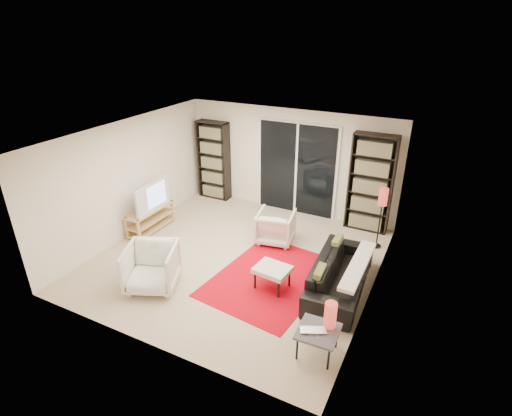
{
  "coord_description": "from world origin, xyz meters",
  "views": [
    {
      "loc": [
        3.24,
        -5.63,
        4.16
      ],
      "look_at": [
        0.25,
        0.3,
        1.0
      ],
      "focal_mm": 28.0,
      "sensor_mm": 36.0,
      "label": 1
    }
  ],
  "objects_px": {
    "armchair_back": "(276,227)",
    "ottoman": "(272,270)",
    "side_table": "(318,333)",
    "floor_lamp": "(382,204)",
    "sofa": "(340,274)",
    "armchair_front": "(152,267)",
    "bookshelf_right": "(371,184)",
    "bookshelf_left": "(214,160)",
    "tv_stand": "(151,219)"
  },
  "relations": [
    {
      "from": "tv_stand",
      "to": "armchair_front",
      "type": "distance_m",
      "value": 2.1
    },
    {
      "from": "bookshelf_left",
      "to": "armchair_back",
      "type": "distance_m",
      "value": 2.78
    },
    {
      "from": "bookshelf_left",
      "to": "tv_stand",
      "type": "distance_m",
      "value": 2.28
    },
    {
      "from": "side_table",
      "to": "floor_lamp",
      "type": "relative_size",
      "value": 0.44
    },
    {
      "from": "tv_stand",
      "to": "side_table",
      "type": "height_order",
      "value": "tv_stand"
    },
    {
      "from": "sofa",
      "to": "armchair_front",
      "type": "height_order",
      "value": "armchair_front"
    },
    {
      "from": "armchair_front",
      "to": "armchair_back",
      "type": "bearing_deg",
      "value": 38.57
    },
    {
      "from": "armchair_front",
      "to": "floor_lamp",
      "type": "xyz_separation_m",
      "value": [
        3.14,
        3.05,
        0.57
      ]
    },
    {
      "from": "armchair_back",
      "to": "armchair_front",
      "type": "bearing_deg",
      "value": 51.49
    },
    {
      "from": "tv_stand",
      "to": "ottoman",
      "type": "height_order",
      "value": "tv_stand"
    },
    {
      "from": "tv_stand",
      "to": "armchair_front",
      "type": "bearing_deg",
      "value": -49.09
    },
    {
      "from": "bookshelf_right",
      "to": "side_table",
      "type": "height_order",
      "value": "bookshelf_right"
    },
    {
      "from": "tv_stand",
      "to": "ottoman",
      "type": "relative_size",
      "value": 1.93
    },
    {
      "from": "side_table",
      "to": "ottoman",
      "type": "bearing_deg",
      "value": 137.28
    },
    {
      "from": "ottoman",
      "to": "sofa",
      "type": "bearing_deg",
      "value": 24.68
    },
    {
      "from": "ottoman",
      "to": "floor_lamp",
      "type": "height_order",
      "value": "floor_lamp"
    },
    {
      "from": "armchair_back",
      "to": "bookshelf_right",
      "type": "bearing_deg",
      "value": -148.5
    },
    {
      "from": "sofa",
      "to": "armchair_back",
      "type": "distance_m",
      "value": 1.91
    },
    {
      "from": "armchair_back",
      "to": "floor_lamp",
      "type": "distance_m",
      "value": 2.13
    },
    {
      "from": "bookshelf_right",
      "to": "floor_lamp",
      "type": "bearing_deg",
      "value": -60.8
    },
    {
      "from": "armchair_front",
      "to": "side_table",
      "type": "height_order",
      "value": "armchair_front"
    },
    {
      "from": "bookshelf_right",
      "to": "side_table",
      "type": "bearing_deg",
      "value": -86.59
    },
    {
      "from": "bookshelf_left",
      "to": "tv_stand",
      "type": "height_order",
      "value": "bookshelf_left"
    },
    {
      "from": "side_table",
      "to": "sofa",
      "type": "bearing_deg",
      "value": 94.82
    },
    {
      "from": "bookshelf_left",
      "to": "armchair_front",
      "type": "xyz_separation_m",
      "value": [
        1.09,
        -3.73,
        -0.59
      ]
    },
    {
      "from": "bookshelf_right",
      "to": "armchair_back",
      "type": "bearing_deg",
      "value": -137.71
    },
    {
      "from": "bookshelf_left",
      "to": "bookshelf_right",
      "type": "xyz_separation_m",
      "value": [
        3.85,
        -0.0,
        0.07
      ]
    },
    {
      "from": "bookshelf_right",
      "to": "armchair_back",
      "type": "distance_m",
      "value": 2.18
    },
    {
      "from": "armchair_back",
      "to": "side_table",
      "type": "distance_m",
      "value": 3.09
    },
    {
      "from": "bookshelf_left",
      "to": "sofa",
      "type": "height_order",
      "value": "bookshelf_left"
    },
    {
      "from": "ottoman",
      "to": "floor_lamp",
      "type": "distance_m",
      "value": 2.61
    },
    {
      "from": "armchair_back",
      "to": "floor_lamp",
      "type": "xyz_separation_m",
      "value": [
        1.91,
        0.71,
        0.62
      ]
    },
    {
      "from": "sofa",
      "to": "armchair_front",
      "type": "xyz_separation_m",
      "value": [
        -2.86,
        -1.36,
        0.09
      ]
    },
    {
      "from": "ottoman",
      "to": "armchair_back",
      "type": "bearing_deg",
      "value": 112.2
    },
    {
      "from": "armchair_front",
      "to": "floor_lamp",
      "type": "height_order",
      "value": "floor_lamp"
    },
    {
      "from": "bookshelf_right",
      "to": "sofa",
      "type": "xyz_separation_m",
      "value": [
        0.1,
        -2.38,
        -0.75
      ]
    },
    {
      "from": "bookshelf_left",
      "to": "bookshelf_right",
      "type": "relative_size",
      "value": 0.93
    },
    {
      "from": "sofa",
      "to": "ottoman",
      "type": "distance_m",
      "value": 1.14
    },
    {
      "from": "armchair_front",
      "to": "side_table",
      "type": "relative_size",
      "value": 1.51
    },
    {
      "from": "ottoman",
      "to": "side_table",
      "type": "height_order",
      "value": "same"
    },
    {
      "from": "sofa",
      "to": "floor_lamp",
      "type": "bearing_deg",
      "value": -12.54
    },
    {
      "from": "armchair_back",
      "to": "ottoman",
      "type": "height_order",
      "value": "armchair_back"
    },
    {
      "from": "sofa",
      "to": "floor_lamp",
      "type": "height_order",
      "value": "floor_lamp"
    },
    {
      "from": "armchair_back",
      "to": "armchair_front",
      "type": "xyz_separation_m",
      "value": [
        -1.23,
        -2.35,
        0.05
      ]
    },
    {
      "from": "tv_stand",
      "to": "bookshelf_right",
      "type": "bearing_deg",
      "value": 27.44
    },
    {
      "from": "tv_stand",
      "to": "armchair_front",
      "type": "relative_size",
      "value": 1.41
    },
    {
      "from": "sofa",
      "to": "ottoman",
      "type": "xyz_separation_m",
      "value": [
        -1.03,
        -0.47,
        0.05
      ]
    },
    {
      "from": "sofa",
      "to": "ottoman",
      "type": "relative_size",
      "value": 3.32
    },
    {
      "from": "ottoman",
      "to": "floor_lamp",
      "type": "xyz_separation_m",
      "value": [
        1.31,
        2.17,
        0.61
      ]
    },
    {
      "from": "bookshelf_right",
      "to": "sofa",
      "type": "bearing_deg",
      "value": -87.5
    }
  ]
}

